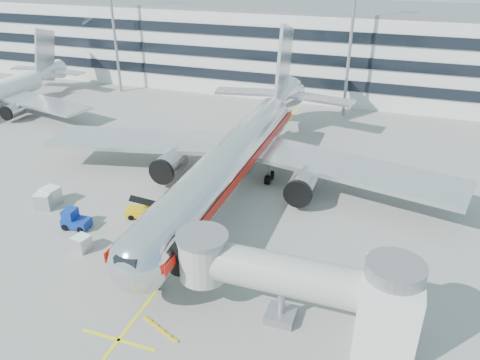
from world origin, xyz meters
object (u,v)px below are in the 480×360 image
(main_jet, at_px, (238,153))
(cargo_container_right, at_px, (44,200))
(cargo_container_front, at_px, (82,243))
(ramp_worker, at_px, (129,247))
(baggage_tug, at_px, (74,220))
(belt_loader, at_px, (148,211))
(cargo_container_left, at_px, (51,196))

(main_jet, xyz_separation_m, cargo_container_right, (-17.93, -11.85, -3.32))
(cargo_container_right, height_order, cargo_container_front, cargo_container_right)
(main_jet, bearing_deg, ramp_worker, -105.84)
(baggage_tug, bearing_deg, ramp_worker, -17.14)
(belt_loader, distance_m, ramp_worker, 7.04)
(baggage_tug, relative_size, cargo_container_right, 1.32)
(belt_loader, relative_size, ramp_worker, 2.47)
(main_jet, distance_m, ramp_worker, 17.43)
(main_jet, relative_size, cargo_container_right, 24.03)
(belt_loader, xyz_separation_m, baggage_tug, (-5.82, -4.40, 0.24))
(cargo_container_right, bearing_deg, cargo_container_front, -31.41)
(baggage_tug, height_order, cargo_container_left, baggage_tug)
(belt_loader, height_order, cargo_container_front, belt_loader)
(cargo_container_front, bearing_deg, belt_loader, 69.72)
(ramp_worker, bearing_deg, cargo_container_right, 97.46)
(cargo_container_left, bearing_deg, cargo_container_right, -88.40)
(cargo_container_right, distance_m, ramp_worker, 14.04)
(cargo_container_right, bearing_deg, ramp_worker, -19.21)
(baggage_tug, bearing_deg, cargo_container_left, 149.33)
(cargo_container_left, bearing_deg, ramp_worker, -23.17)
(baggage_tug, height_order, ramp_worker, baggage_tug)
(belt_loader, distance_m, cargo_container_left, 11.46)
(baggage_tug, height_order, cargo_container_right, baggage_tug)
(cargo_container_front, distance_m, ramp_worker, 4.68)
(cargo_container_right, relative_size, cargo_container_front, 1.31)
(baggage_tug, bearing_deg, main_jet, 48.71)
(main_jet, height_order, baggage_tug, main_jet)
(belt_loader, height_order, ramp_worker, belt_loader)
(main_jet, height_order, cargo_container_left, main_jet)
(cargo_container_left, relative_size, cargo_container_front, 1.26)
(cargo_container_front, height_order, ramp_worker, ramp_worker)
(main_jet, relative_size, cargo_container_left, 25.13)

